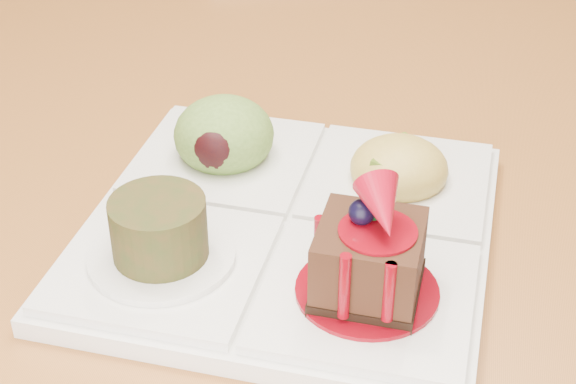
# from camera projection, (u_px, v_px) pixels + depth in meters

# --- Properties ---
(ground) EXTENTS (6.00, 6.00, 0.00)m
(ground) POSITION_uv_depth(u_px,v_px,m) (274.00, 315.00, 1.59)
(ground) COLOR brown
(sampler_plate) EXTENTS (0.25, 0.25, 0.09)m
(sampler_plate) POSITION_uv_depth(u_px,v_px,m) (287.00, 211.00, 0.53)
(sampler_plate) COLOR silver
(sampler_plate) RESTS_ON dining_table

